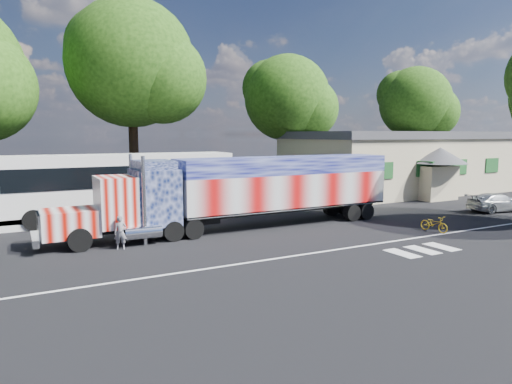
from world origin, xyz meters
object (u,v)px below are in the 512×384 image
bicycle (434,224)px  tree_ne_a (289,99)px  tree_far_ne (417,103)px  parked_car (497,202)px  coach_bus (123,185)px  tree_n_mid (133,64)px  woman (120,233)px  semi_truck (248,190)px

bicycle → tree_ne_a: tree_ne_a is taller
tree_ne_a → tree_far_ne: bearing=0.3°
parked_car → bicycle: parked_car is taller
coach_bus → bicycle: 17.56m
bicycle → tree_n_mid: size_ratio=0.11×
bicycle → tree_ne_a: 20.10m
bicycle → tree_far_ne: bearing=39.6°
woman → bicycle: size_ratio=0.93×
semi_truck → tree_n_mid: tree_n_mid is taller
tree_ne_a → semi_truck: bearing=-129.3°
coach_bus → tree_n_mid: size_ratio=0.88×
tree_n_mid → tree_ne_a: size_ratio=1.26×
woman → coach_bus: bearing=91.1°
parked_car → tree_ne_a: 18.61m
parked_car → bicycle: 9.00m
parked_car → tree_ne_a: bearing=30.8°
woman → semi_truck: bearing=25.5°
coach_bus → parked_car: bearing=-22.3°
woman → bicycle: 15.46m
coach_bus → bicycle: coach_bus is taller
tree_far_ne → tree_ne_a: (-15.68, -0.09, -0.09)m
woman → tree_ne_a: (17.64, 14.50, 7.33)m
semi_truck → tree_ne_a: 17.95m
woman → tree_far_ne: size_ratio=0.12×
tree_far_ne → semi_truck: bearing=-153.5°
coach_bus → parked_car: 23.72m
semi_truck → coach_bus: bearing=130.4°
coach_bus → tree_ne_a: size_ratio=1.10×
tree_n_mid → tree_far_ne: bearing=-1.1°
bicycle → parked_car: bearing=10.1°
coach_bus → tree_far_ne: tree_far_ne is taller
semi_truck → tree_n_mid: 16.12m
semi_truck → parked_car: 17.00m
tree_n_mid → parked_car: bearing=-40.8°
bicycle → tree_far_ne: (18.36, 18.48, 7.74)m
woman → tree_n_mid: (4.40, 15.13, 9.42)m
woman → tree_n_mid: bearing=87.7°
semi_truck → coach_bus: (-5.21, 6.12, -0.10)m
tree_ne_a → coach_bus: bearing=-156.4°
semi_truck → tree_n_mid: bearing=100.4°
parked_car → tree_n_mid: size_ratio=0.27×
tree_n_mid → tree_far_ne: size_ratio=1.26×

